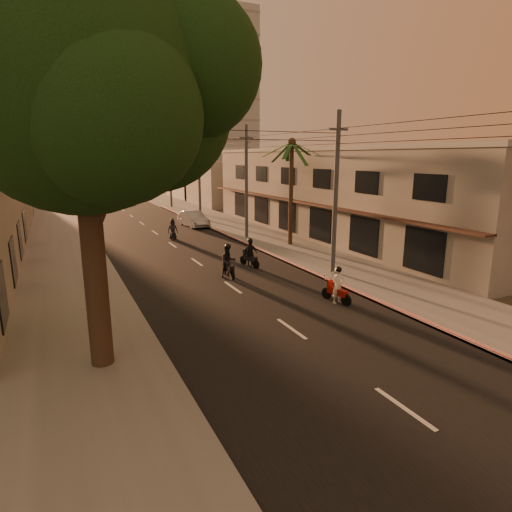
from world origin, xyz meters
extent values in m
plane|color=#383023|center=(0.00, 0.00, 0.00)|extent=(160.00, 160.00, 0.00)
cube|color=black|center=(0.00, 20.00, 0.01)|extent=(10.00, 140.00, 0.02)
cube|color=slate|center=(7.50, 20.00, 0.06)|extent=(5.00, 140.00, 0.12)
cube|color=slate|center=(-7.50, 20.00, 0.06)|extent=(5.00, 140.00, 0.12)
cube|color=red|center=(5.10, 15.00, 0.10)|extent=(0.20, 60.00, 0.20)
cube|color=gray|center=(14.00, 18.00, 3.50)|extent=(8.00, 34.00, 7.00)
cube|color=#A7A297|center=(14.00, 18.00, 7.15)|extent=(8.20, 34.20, 0.30)
cube|color=#361F15|center=(9.70, 18.00, 3.10)|extent=(0.80, 34.00, 0.12)
cube|color=#B7B5B2|center=(16.00, 56.00, 14.00)|extent=(12.00, 12.00, 28.00)
cylinder|color=black|center=(-7.00, 2.00, 3.00)|extent=(0.70, 0.70, 6.00)
cylinder|color=black|center=(-6.20, 2.40, 6.00)|extent=(1.22, 2.17, 3.04)
cylinder|color=black|center=(-7.60, 1.70, 6.20)|extent=(1.31, 1.49, 2.73)
sphere|color=black|center=(-7.00, 2.00, 8.50)|extent=(7.20, 7.20, 7.20)
sphere|color=black|center=(-4.80, 3.00, 8.00)|extent=(5.20, 5.20, 5.20)
sphere|color=black|center=(-8.80, 2.80, 8.20)|extent=(4.80, 4.80, 4.80)
sphere|color=black|center=(-6.40, 0.20, 7.60)|extent=(4.60, 4.60, 4.60)
sphere|color=black|center=(-4.00, 1.50, 9.20)|extent=(4.40, 4.40, 4.40)
sphere|color=black|center=(-5.80, 4.40, 9.60)|extent=(4.40, 4.40, 4.40)
cylinder|color=black|center=(8.00, 16.00, 3.80)|extent=(0.32, 0.32, 7.60)
sphere|color=black|center=(8.00, 16.00, 7.60)|extent=(0.60, 0.60, 0.60)
cylinder|color=#38383A|center=(6.20, 8.00, 4.50)|extent=(0.26, 0.26, 9.00)
cube|color=#38383A|center=(6.20, 8.00, 8.00)|extent=(1.20, 0.12, 0.12)
cylinder|color=#38383A|center=(6.20, 20.00, 4.50)|extent=(0.26, 0.26, 9.00)
cube|color=#38383A|center=(6.20, 20.00, 8.00)|extent=(1.20, 0.12, 0.12)
cylinder|color=#38383A|center=(6.20, 32.00, 4.50)|extent=(0.26, 0.26, 9.00)
cube|color=#38383A|center=(6.20, 32.00, 8.00)|extent=(1.20, 0.12, 0.12)
cylinder|color=#38383A|center=(6.20, 44.00, 4.50)|extent=(0.26, 0.26, 9.00)
cube|color=#38383A|center=(6.20, 44.00, 8.00)|extent=(1.20, 0.12, 0.12)
cube|color=#A7A297|center=(14.00, 45.00, 3.00)|extent=(8.00, 14.00, 6.00)
cylinder|color=black|center=(3.33, 4.44, 0.27)|extent=(0.20, 0.55, 0.55)
cylinder|color=black|center=(3.57, 3.25, 0.27)|extent=(0.20, 0.55, 0.55)
cube|color=maroon|center=(3.46, 3.77, 0.54)|extent=(0.48, 1.10, 0.29)
cube|color=maroon|center=(3.36, 4.25, 0.68)|extent=(0.31, 0.15, 0.58)
cylinder|color=silver|center=(3.34, 4.36, 1.02)|extent=(0.53, 0.15, 0.04)
imported|color=silver|center=(3.46, 3.77, 0.82)|extent=(0.75, 0.62, 1.64)
sphere|color=black|center=(3.46, 3.77, 1.59)|extent=(0.29, 0.29, 0.29)
sphere|color=silver|center=(3.08, 4.29, 1.27)|extent=(0.12, 0.12, 0.12)
sphere|color=silver|center=(3.61, 4.40, 1.27)|extent=(0.12, 0.12, 0.12)
cylinder|color=black|center=(0.56, 10.67, 0.30)|extent=(0.13, 0.61, 0.60)
cylinder|color=black|center=(0.51, 9.33, 0.30)|extent=(0.13, 0.61, 0.60)
cube|color=black|center=(0.53, 9.92, 0.59)|extent=(0.35, 1.19, 0.32)
cube|color=black|center=(0.55, 10.46, 0.75)|extent=(0.33, 0.12, 0.65)
cylinder|color=silver|center=(0.56, 10.59, 1.13)|extent=(0.59, 0.06, 0.04)
imported|color=black|center=(0.53, 9.92, 0.90)|extent=(0.93, 0.75, 1.81)
sphere|color=black|center=(0.53, 9.92, 1.76)|extent=(0.32, 0.32, 0.32)
cylinder|color=black|center=(2.43, 12.15, 0.28)|extent=(0.22, 0.58, 0.57)
cylinder|color=black|center=(2.71, 10.91, 0.28)|extent=(0.22, 0.58, 0.57)
cube|color=black|center=(2.58, 11.45, 0.56)|extent=(0.52, 1.15, 0.30)
cube|color=black|center=(2.47, 11.95, 0.71)|extent=(0.32, 0.17, 0.61)
cylinder|color=silver|center=(2.44, 12.07, 1.06)|extent=(0.55, 0.16, 0.04)
imported|color=black|center=(2.58, 11.45, 0.85)|extent=(1.18, 0.85, 1.70)
sphere|color=black|center=(2.58, 11.45, 1.65)|extent=(0.30, 0.30, 0.30)
cylinder|color=black|center=(0.71, 22.74, 0.27)|extent=(0.19, 0.55, 0.55)
cylinder|color=black|center=(0.50, 21.54, 0.27)|extent=(0.19, 0.55, 0.55)
cube|color=black|center=(0.60, 22.06, 0.54)|extent=(0.45, 1.10, 0.29)
cube|color=black|center=(0.68, 22.54, 0.68)|extent=(0.30, 0.15, 0.58)
cylinder|color=silver|center=(0.70, 22.66, 1.02)|extent=(0.53, 0.13, 0.04)
imported|color=black|center=(0.60, 22.06, 0.82)|extent=(0.98, 0.79, 1.64)
sphere|color=black|center=(0.60, 22.06, 1.59)|extent=(0.29, 0.29, 0.29)
imported|color=#9C9FA4|center=(4.12, 27.82, 0.75)|extent=(2.40, 4.84, 1.50)
camera|label=1|loc=(-7.99, -11.51, 6.59)|focal=30.00mm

